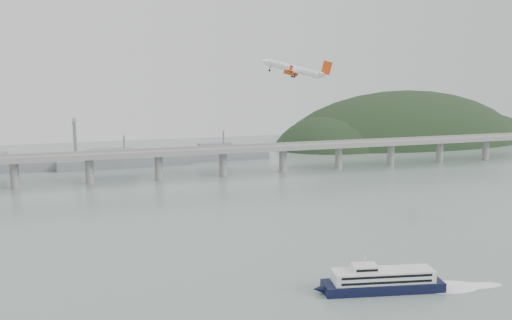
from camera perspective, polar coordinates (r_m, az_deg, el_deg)
name	(u,v)px	position (r m, az deg, el deg)	size (l,w,h in m)	color
ground	(296,263)	(235.34, 4.21, -10.76)	(900.00, 900.00, 0.00)	slate
bridge	(196,155)	(417.68, -6.31, 0.55)	(800.00, 22.00, 23.90)	gray
headland	(415,158)	(658.78, 16.38, 0.17)	(365.00, 155.00, 156.00)	black
ferry	(383,281)	(211.36, 13.20, -12.27)	(73.52, 23.13, 13.97)	black
airliner	(295,69)	(309.59, 4.13, 9.49)	(36.28, 34.45, 13.28)	white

